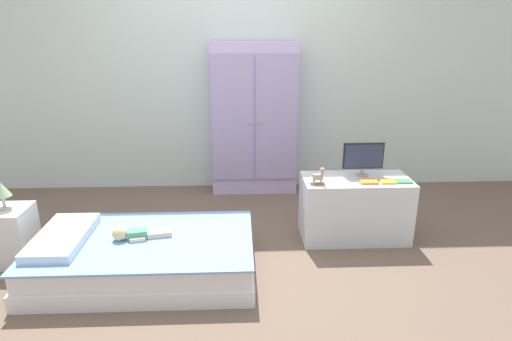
{
  "coord_description": "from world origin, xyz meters",
  "views": [
    {
      "loc": [
        0.03,
        -2.73,
        1.61
      ],
      "look_at": [
        0.17,
        0.39,
        0.55
      ],
      "focal_mm": 30.05,
      "sensor_mm": 36.0,
      "label": 1
    }
  ],
  "objects_px": {
    "doll": "(131,234)",
    "nightstand": "(11,235)",
    "rocking_horse_toy": "(319,176)",
    "book_orange": "(368,182)",
    "wardrobe": "(254,120)",
    "book_yellow": "(388,181)",
    "tv_stand": "(354,208)",
    "book_green": "(404,181)",
    "table_lamp": "(1,191)",
    "bed": "(146,256)",
    "tv_monitor": "(363,157)"
  },
  "relations": [
    {
      "from": "book_orange",
      "to": "table_lamp",
      "type": "bearing_deg",
      "value": -175.99
    },
    {
      "from": "wardrobe",
      "to": "rocking_horse_toy",
      "type": "distance_m",
      "value": 1.27
    },
    {
      "from": "tv_stand",
      "to": "rocking_horse_toy",
      "type": "distance_m",
      "value": 0.46
    },
    {
      "from": "doll",
      "to": "nightstand",
      "type": "bearing_deg",
      "value": 168.4
    },
    {
      "from": "wardrobe",
      "to": "tv_stand",
      "type": "distance_m",
      "value": 1.39
    },
    {
      "from": "nightstand",
      "to": "book_orange",
      "type": "height_order",
      "value": "book_orange"
    },
    {
      "from": "nightstand",
      "to": "rocking_horse_toy",
      "type": "height_order",
      "value": "rocking_horse_toy"
    },
    {
      "from": "book_yellow",
      "to": "tv_stand",
      "type": "bearing_deg",
      "value": 156.35
    },
    {
      "from": "tv_stand",
      "to": "book_green",
      "type": "distance_m",
      "value": 0.43
    },
    {
      "from": "tv_stand",
      "to": "rocking_horse_toy",
      "type": "xyz_separation_m",
      "value": [
        -0.32,
        -0.12,
        0.31
      ]
    },
    {
      "from": "rocking_horse_toy",
      "to": "book_green",
      "type": "height_order",
      "value": "rocking_horse_toy"
    },
    {
      "from": "doll",
      "to": "book_orange",
      "type": "xyz_separation_m",
      "value": [
        1.7,
        0.37,
        0.21
      ]
    },
    {
      "from": "bed",
      "to": "book_orange",
      "type": "relative_size",
      "value": 10.89
    },
    {
      "from": "doll",
      "to": "wardrobe",
      "type": "xyz_separation_m",
      "value": [
        0.89,
        1.52,
        0.45
      ]
    },
    {
      "from": "nightstand",
      "to": "tv_monitor",
      "type": "xyz_separation_m",
      "value": [
        2.59,
        0.34,
        0.44
      ]
    },
    {
      "from": "rocking_horse_toy",
      "to": "book_orange",
      "type": "relative_size",
      "value": 0.99
    },
    {
      "from": "doll",
      "to": "tv_stand",
      "type": "xyz_separation_m",
      "value": [
        1.64,
        0.46,
        -0.04
      ]
    },
    {
      "from": "bed",
      "to": "doll",
      "type": "xyz_separation_m",
      "value": [
        -0.08,
        0.0,
        0.17
      ]
    },
    {
      "from": "nightstand",
      "to": "rocking_horse_toy",
      "type": "distance_m",
      "value": 2.25
    },
    {
      "from": "table_lamp",
      "to": "book_green",
      "type": "relative_size",
      "value": 1.65
    },
    {
      "from": "bed",
      "to": "tv_monitor",
      "type": "distance_m",
      "value": 1.77
    },
    {
      "from": "table_lamp",
      "to": "rocking_horse_toy",
      "type": "distance_m",
      "value": 2.22
    },
    {
      "from": "bed",
      "to": "table_lamp",
      "type": "xyz_separation_m",
      "value": [
        -0.98,
        0.19,
        0.42
      ]
    },
    {
      "from": "doll",
      "to": "wardrobe",
      "type": "relative_size",
      "value": 0.27
    },
    {
      "from": "bed",
      "to": "doll",
      "type": "bearing_deg",
      "value": 176.92
    },
    {
      "from": "doll",
      "to": "table_lamp",
      "type": "bearing_deg",
      "value": 168.4
    },
    {
      "from": "nightstand",
      "to": "rocking_horse_toy",
      "type": "bearing_deg",
      "value": 4.06
    },
    {
      "from": "table_lamp",
      "to": "book_green",
      "type": "height_order",
      "value": "table_lamp"
    },
    {
      "from": "book_yellow",
      "to": "book_green",
      "type": "distance_m",
      "value": 0.12
    },
    {
      "from": "book_green",
      "to": "book_yellow",
      "type": "bearing_deg",
      "value": 180.0
    },
    {
      "from": "rocking_horse_toy",
      "to": "wardrobe",
      "type": "bearing_deg",
      "value": 110.27
    },
    {
      "from": "table_lamp",
      "to": "book_yellow",
      "type": "relative_size",
      "value": 1.77
    },
    {
      "from": "doll",
      "to": "book_green",
      "type": "bearing_deg",
      "value": 10.51
    },
    {
      "from": "doll",
      "to": "book_yellow",
      "type": "height_order",
      "value": "book_yellow"
    },
    {
      "from": "doll",
      "to": "nightstand",
      "type": "distance_m",
      "value": 0.92
    },
    {
      "from": "book_yellow",
      "to": "table_lamp",
      "type": "bearing_deg",
      "value": -176.2
    },
    {
      "from": "wardrobe",
      "to": "tv_stand",
      "type": "height_order",
      "value": "wardrobe"
    },
    {
      "from": "tv_monitor",
      "to": "rocking_horse_toy",
      "type": "relative_size",
      "value": 2.36
    },
    {
      "from": "nightstand",
      "to": "doll",
      "type": "bearing_deg",
      "value": -11.6
    },
    {
      "from": "wardrobe",
      "to": "book_yellow",
      "type": "bearing_deg",
      "value": -50.18
    },
    {
      "from": "tv_stand",
      "to": "tv_monitor",
      "type": "xyz_separation_m",
      "value": [
        0.06,
        0.07,
        0.4
      ]
    },
    {
      "from": "rocking_horse_toy",
      "to": "book_orange",
      "type": "bearing_deg",
      "value": 3.72
    },
    {
      "from": "wardrobe",
      "to": "book_green",
      "type": "xyz_separation_m",
      "value": [
        1.08,
        -1.15,
        -0.24
      ]
    },
    {
      "from": "bed",
      "to": "table_lamp",
      "type": "height_order",
      "value": "table_lamp"
    },
    {
      "from": "nightstand",
      "to": "tv_stand",
      "type": "xyz_separation_m",
      "value": [
        2.53,
        0.27,
        0.04
      ]
    },
    {
      "from": "bed",
      "to": "nightstand",
      "type": "distance_m",
      "value": 1.0
    },
    {
      "from": "bed",
      "to": "wardrobe",
      "type": "bearing_deg",
      "value": 62.22
    },
    {
      "from": "table_lamp",
      "to": "rocking_horse_toy",
      "type": "xyz_separation_m",
      "value": [
        2.21,
        0.16,
        0.02
      ]
    },
    {
      "from": "bed",
      "to": "table_lamp",
      "type": "bearing_deg",
      "value": 169.13
    },
    {
      "from": "rocking_horse_toy",
      "to": "book_green",
      "type": "xyz_separation_m",
      "value": [
        0.65,
        0.02,
        -0.06
      ]
    }
  ]
}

